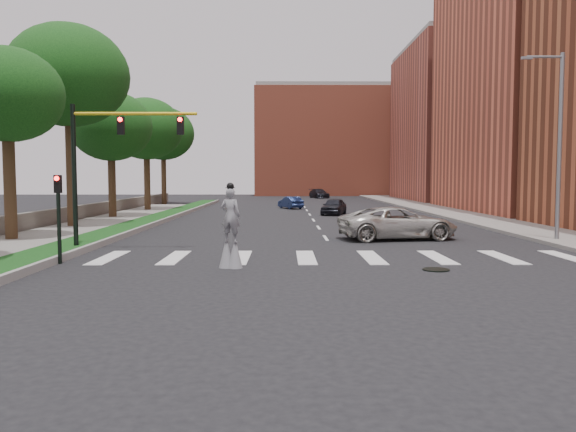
{
  "coord_description": "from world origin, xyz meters",
  "views": [
    {
      "loc": [
        -2.15,
        -20.77,
        3.16
      ],
      "look_at": [
        -2.0,
        0.06,
        1.7
      ],
      "focal_mm": 35.0,
      "sensor_mm": 36.0,
      "label": 1
    }
  ],
  "objects": [
    {
      "name": "sidewalk_right",
      "position": [
        12.5,
        25.0,
        0.09
      ],
      "size": [
        5.0,
        90.0,
        0.18
      ],
      "primitive_type": "cube",
      "color": "slate",
      "rests_on": "ground"
    },
    {
      "name": "building_mid",
      "position": [
        22.0,
        30.0,
        12.0
      ],
      "size": [
        16.0,
        22.0,
        24.0
      ],
      "primitive_type": "cube",
      "color": "#C7593E",
      "rests_on": "ground"
    },
    {
      "name": "tree_2",
      "position": [
        -15.06,
        13.35,
        9.18
      ],
      "size": [
        7.17,
        7.17,
        12.27
      ],
      "color": "#372516",
      "rests_on": "ground"
    },
    {
      "name": "median_curb",
      "position": [
        -10.45,
        20.0,
        0.14
      ],
      "size": [
        0.2,
        60.0,
        0.28
      ],
      "primitive_type": "cube",
      "color": "gray",
      "rests_on": "ground"
    },
    {
      "name": "car_near",
      "position": [
        2.02,
        25.95,
        0.69
      ],
      "size": [
        2.75,
        4.37,
        1.39
      ],
      "primitive_type": "imported",
      "rotation": [
        0.0,
        0.0,
        -0.29
      ],
      "color": "black",
      "rests_on": "ground"
    },
    {
      "name": "stilt_performer",
      "position": [
        -4.0,
        -1.44,
        1.21
      ],
      "size": [
        0.83,
        0.62,
        2.96
      ],
      "rotation": [
        0.0,
        0.0,
        2.88
      ],
      "color": "#372516",
      "rests_on": "ground"
    },
    {
      "name": "streetlight",
      "position": [
        10.9,
        6.0,
        4.9
      ],
      "size": [
        2.05,
        0.2,
        9.0
      ],
      "color": "slate",
      "rests_on": "ground"
    },
    {
      "name": "manhole",
      "position": [
        3.0,
        -2.0,
        0.02
      ],
      "size": [
        0.9,
        0.9,
        0.04
      ],
      "primitive_type": "cylinder",
      "color": "black",
      "rests_on": "ground"
    },
    {
      "name": "ground_plane",
      "position": [
        0.0,
        0.0,
        0.0
      ],
      "size": [
        160.0,
        160.0,
        0.0
      ],
      "primitive_type": "plane",
      "color": "black",
      "rests_on": "ground"
    },
    {
      "name": "car_far",
      "position": [
        3.08,
        62.7,
        0.68
      ],
      "size": [
        3.2,
        5.07,
        1.37
      ],
      "primitive_type": "imported",
      "rotation": [
        0.0,
        0.0,
        0.29
      ],
      "color": "black",
      "rests_on": "ground"
    },
    {
      "name": "tree_1",
      "position": [
        -15.3,
        6.21,
        7.0
      ],
      "size": [
        5.28,
        5.28,
        9.3
      ],
      "color": "#372516",
      "rests_on": "ground"
    },
    {
      "name": "tree_5",
      "position": [
        -15.9,
        43.51,
        8.04
      ],
      "size": [
        7.07,
        7.07,
        11.08
      ],
      "color": "#372516",
      "rests_on": "ground"
    },
    {
      "name": "building_far",
      "position": [
        22.0,
        54.0,
        10.0
      ],
      "size": [
        16.0,
        22.0,
        20.0
      ],
      "primitive_type": "cube",
      "color": "#B75443",
      "rests_on": "ground"
    },
    {
      "name": "sidewalk_left",
      "position": [
        -14.5,
        10.0,
        0.09
      ],
      "size": [
        4.0,
        60.0,
        0.18
      ],
      "primitive_type": "cube",
      "color": "slate",
      "rests_on": "ground"
    },
    {
      "name": "stone_wall",
      "position": [
        -17.0,
        22.0,
        0.55
      ],
      "size": [
        0.5,
        56.0,
        1.1
      ],
      "primitive_type": "cube",
      "color": "#5B564E",
      "rests_on": "ground"
    },
    {
      "name": "suv_crossing",
      "position": [
        3.61,
        7.42,
        0.82
      ],
      "size": [
        6.31,
        3.71,
        1.65
      ],
      "primitive_type": "imported",
      "rotation": [
        0.0,
        0.0,
        1.74
      ],
      "color": "beige",
      "rests_on": "ground"
    },
    {
      "name": "car_mid",
      "position": [
        -1.51,
        34.9,
        0.6
      ],
      "size": [
        2.62,
        3.83,
        1.2
      ],
      "primitive_type": "imported",
      "rotation": [
        0.0,
        0.0,
        3.56
      ],
      "color": "#16244F",
      "rests_on": "ground"
    },
    {
      "name": "tree_4",
      "position": [
        -14.64,
        30.51,
        7.47
      ],
      "size": [
        6.56,
        6.56,
        10.3
      ],
      "color": "#372516",
      "rests_on": "ground"
    },
    {
      "name": "tree_3",
      "position": [
        -15.03,
        21.32,
        6.88
      ],
      "size": [
        6.07,
        6.07,
        9.49
      ],
      "color": "#372516",
      "rests_on": "ground"
    },
    {
      "name": "grass_median",
      "position": [
        -11.5,
        20.0,
        0.12
      ],
      "size": [
        2.0,
        60.0,
        0.25
      ],
      "primitive_type": "cube",
      "color": "#113D13",
      "rests_on": "ground"
    },
    {
      "name": "building_backdrop",
      "position": [
        6.0,
        78.0,
        9.0
      ],
      "size": [
        26.0,
        14.0,
        18.0
      ],
      "primitive_type": "cube",
      "color": "#C7593E",
      "rests_on": "ground"
    },
    {
      "name": "traffic_signal",
      "position": [
        -9.78,
        3.0,
        4.15
      ],
      "size": [
        5.3,
        0.23,
        6.2
      ],
      "color": "black",
      "rests_on": "ground"
    },
    {
      "name": "secondary_signal",
      "position": [
        -10.3,
        -0.5,
        1.95
      ],
      "size": [
        0.25,
        0.21,
        3.23
      ],
      "color": "black",
      "rests_on": "ground"
    }
  ]
}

